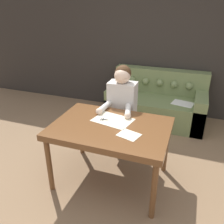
{
  "coord_description": "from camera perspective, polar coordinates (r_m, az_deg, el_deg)",
  "views": [
    {
      "loc": [
        0.7,
        -2.05,
        1.99
      ],
      "look_at": [
        -0.13,
        0.23,
        0.85
      ],
      "focal_mm": 38.0,
      "sensor_mm": 36.0,
      "label": 1
    }
  ],
  "objects": [
    {
      "name": "pattern_paper_offcut",
      "position": [
        2.44,
        4.08,
        -5.52
      ],
      "size": [
        0.26,
        0.23,
        0.0
      ],
      "color": "beige",
      "rests_on": "dining_table"
    },
    {
      "name": "couch",
      "position": [
        4.34,
        10.7,
        2.05
      ],
      "size": [
        1.67,
        0.84,
        0.88
      ],
      "color": "olive",
      "rests_on": "ground_plane"
    },
    {
      "name": "scissors",
      "position": [
        2.73,
        -1.51,
        -1.92
      ],
      "size": [
        0.21,
        0.09,
        0.01
      ],
      "color": "silver",
      "rests_on": "dining_table"
    },
    {
      "name": "pattern_paper_main",
      "position": [
        2.73,
        0.2,
        -1.93
      ],
      "size": [
        0.49,
        0.38,
        0.0
      ],
      "color": "beige",
      "rests_on": "dining_table"
    },
    {
      "name": "ground_plane",
      "position": [
        2.95,
        0.92,
        -17.32
      ],
      "size": [
        16.0,
        16.0,
        0.0
      ],
      "primitive_type": "plane",
      "color": "#846647"
    },
    {
      "name": "person",
      "position": [
        3.2,
        2.37,
        0.2
      ],
      "size": [
        0.44,
        0.58,
        1.26
      ],
      "color": "#33281E",
      "rests_on": "ground_plane"
    },
    {
      "name": "wall_back",
      "position": [
        4.49,
        11.19,
        15.95
      ],
      "size": [
        8.0,
        0.06,
        2.6
      ],
      "color": "#2D2823",
      "rests_on": "ground_plane"
    },
    {
      "name": "dining_table",
      "position": [
        2.65,
        -0.32,
        -4.7
      ],
      "size": [
        1.29,
        0.9,
        0.75
      ],
      "color": "brown",
      "rests_on": "ground_plane"
    }
  ]
}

